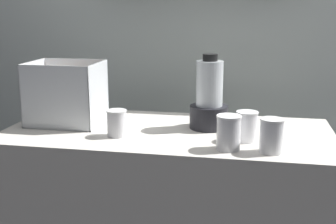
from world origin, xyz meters
The scene contains 7 objects.
back_wall_unit centered at (0.00, 0.77, 1.27)m, with size 2.60×0.24×2.50m.
carrot_display_bin centered at (-0.47, 0.03, 0.99)m, with size 0.32×0.25×0.28m.
blender_pitcher centered at (0.17, 0.07, 1.02)m, with size 0.17×0.17×0.32m.
juice_cup_carrot_far_left centered at (-0.19, -0.13, 0.95)m, with size 0.08×0.08×0.11m.
juice_cup_pomegranate_left centered at (0.27, -0.21, 0.96)m, with size 0.09×0.09×0.13m.
juice_cup_carrot_middle centered at (0.33, -0.09, 0.95)m, with size 0.09×0.09×0.12m.
juice_cup_carrot_right centered at (0.42, -0.22, 0.96)m, with size 0.09×0.09×0.13m.
Camera 1 is at (0.34, -1.77, 1.42)m, focal length 46.39 mm.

